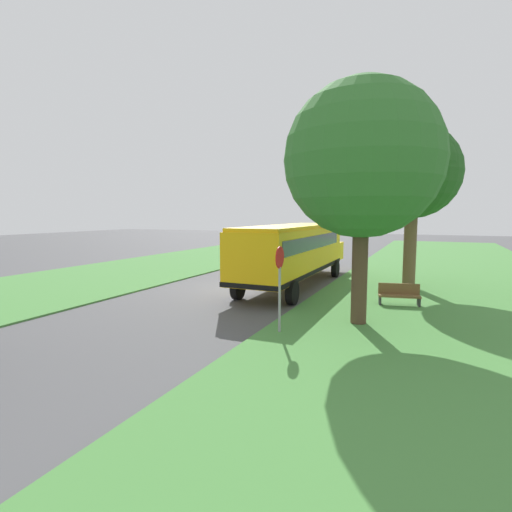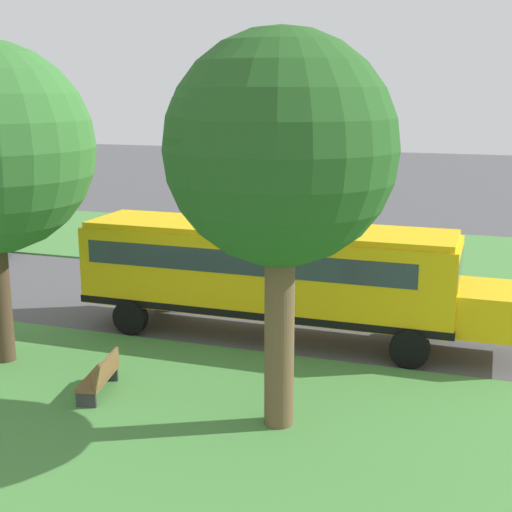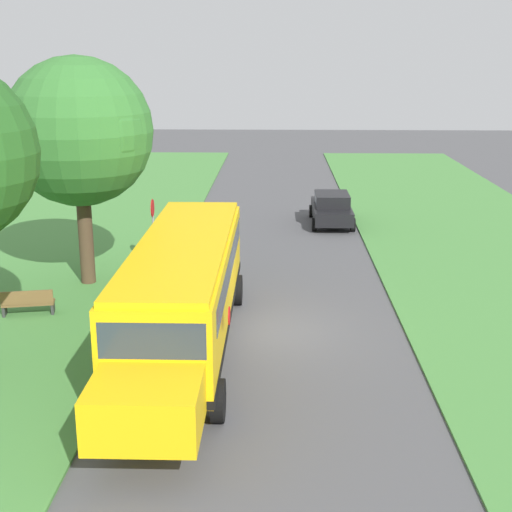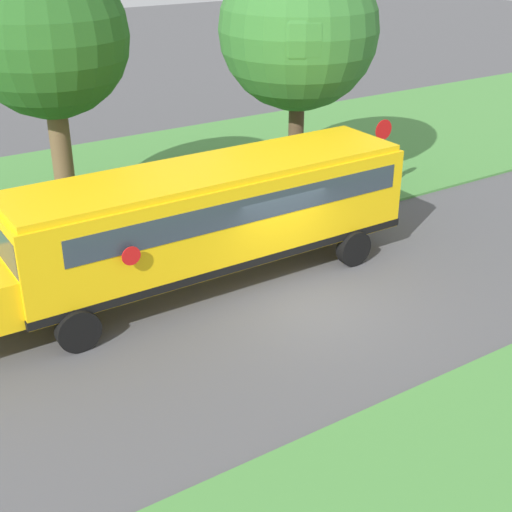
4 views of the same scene
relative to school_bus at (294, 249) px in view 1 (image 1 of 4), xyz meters
The scene contains 8 objects.
ground_plane 3.47m from the school_bus, 33.73° to the left, with size 120.00×120.00×0.00m, color #4C4C4F.
grass_verge 7.99m from the school_bus, 168.07° to the left, with size 12.00×80.00×0.08m, color #47843D.
grass_far_side 11.67m from the school_bus, ahead, with size 10.00×80.00×0.07m, color #47843D.
school_bus is the anchor object (origin of this frame).
oak_tree_beside_bus 6.92m from the school_bus, 163.64° to the right, with size 4.52×4.52×8.02m.
oak_tree_roadside_mid 7.96m from the school_bus, 125.11° to the left, with size 5.10×5.10×8.04m.
stop_sign 8.28m from the school_bus, 105.39° to the left, with size 0.08×0.68×2.74m.
park_bench 6.05m from the school_bus, 154.33° to the left, with size 1.67×0.80×0.92m.
Camera 1 is at (-8.84, 17.70, 3.72)m, focal length 28.00 mm.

